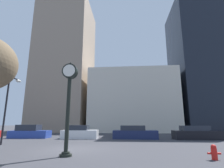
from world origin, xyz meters
The scene contains 11 objects.
ground_plane centered at (0.00, 0.00, 0.00)m, with size 200.00×200.00×0.00m, color #38383D.
building_tall_tower centered at (-9.53, 24.00, 14.01)m, with size 10.34×12.00×28.01m.
building_storefront_row centered at (4.78, 24.00, 5.72)m, with size 16.10×12.00×11.44m.
building_glass_modern centered at (19.09, 24.00, 13.15)m, with size 10.70×12.00×26.30m.
street_clock centered at (0.51, -2.48, 3.13)m, with size 0.82×0.62×4.99m.
car_blue centered at (-7.37, 7.99, 0.61)m, with size 4.37×2.03×1.45m.
car_white centered at (-1.55, 7.78, 0.60)m, with size 3.90×2.04×1.41m.
car_navy centered at (4.42, 7.99, 0.59)m, with size 4.76×2.05×1.38m.
car_black centered at (10.75, 7.75, 0.59)m, with size 4.77×2.02×1.38m.
fire_hydrant_near centered at (7.60, -2.71, 0.34)m, with size 0.59×0.26×0.68m.
street_lamp_left centered at (-6.07, 2.10, 3.76)m, with size 0.36×1.57×5.54m.
Camera 1 is at (3.64, -11.59, 1.65)m, focal length 28.00 mm.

